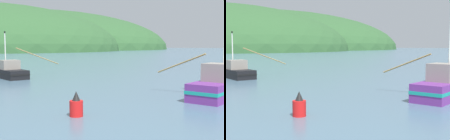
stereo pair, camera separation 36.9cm
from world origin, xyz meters
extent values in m
ellipsoid|color=#2D562D|center=(-129.79, 216.04, 0.00)|extent=(217.65, 174.12, 59.07)
cube|color=#6B2D84|center=(1.47, 20.83, 0.61)|extent=(4.64, 6.89, 1.23)
cube|color=teal|center=(1.47, 20.83, 0.67)|extent=(4.69, 6.95, 0.22)
cube|color=gray|center=(1.24, 20.31, 1.84)|extent=(2.19, 2.26, 1.22)
cylinder|color=silver|center=(1.72, 21.39, 3.91)|extent=(0.12, 0.12, 5.37)
cylinder|color=#997F4C|center=(-1.31, 22.06, 2.29)|extent=(3.66, 1.71, 1.65)
cube|color=black|center=(-20.61, 28.46, 0.49)|extent=(6.87, 5.65, 0.98)
cube|color=black|center=(-20.61, 28.46, 0.54)|extent=(6.94, 5.71, 0.18)
cube|color=gray|center=(-20.10, 28.11, 1.49)|extent=(2.40, 2.46, 1.02)
cylinder|color=silver|center=(-21.01, 28.74, 2.97)|extent=(0.12, 0.12, 3.99)
cube|color=black|center=(-21.01, 28.74, 5.09)|extent=(0.31, 0.23, 0.20)
cylinder|color=#997F4C|center=(-18.46, 31.57, 2.29)|extent=(3.21, 4.58, 2.14)
cylinder|color=red|center=(-6.12, 12.90, 0.41)|extent=(0.71, 0.71, 0.83)
cone|color=black|center=(-6.12, 12.90, 1.08)|extent=(0.43, 0.43, 0.50)
camera|label=1|loc=(-0.04, -2.17, 3.78)|focal=50.36mm
camera|label=2|loc=(0.31, -2.07, 3.78)|focal=50.36mm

